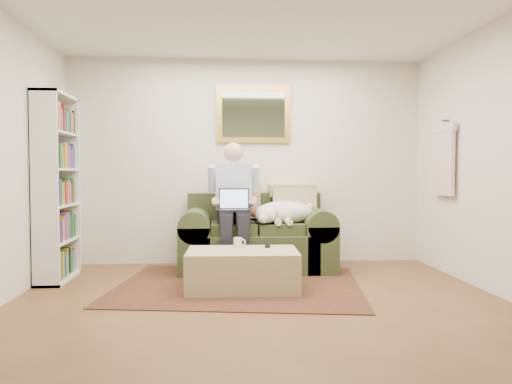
{
  "coord_description": "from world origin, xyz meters",
  "views": [
    {
      "loc": [
        -0.36,
        -3.9,
        1.17
      ],
      "look_at": [
        0.04,
        1.48,
        0.95
      ],
      "focal_mm": 35.0,
      "sensor_mm": 36.0,
      "label": 1
    }
  ],
  "objects": [
    {
      "name": "seated_man",
      "position": [
        -0.19,
        1.85,
        0.76
      ],
      "size": [
        0.59,
        0.85,
        1.52
      ],
      "primitive_type": null,
      "color": "#8CA2D8",
      "rests_on": "sofa"
    },
    {
      "name": "sofa",
      "position": [
        0.09,
        2.01,
        0.31
      ],
      "size": [
        1.8,
        0.92,
        1.08
      ],
      "color": "#3A4524",
      "rests_on": "room_shell"
    },
    {
      "name": "tv_remote",
      "position": [
        0.14,
        1.18,
        0.41
      ],
      "size": [
        0.07,
        0.16,
        0.02
      ],
      "primitive_type": "cube",
      "rotation": [
        0.0,
        0.0,
        -0.14
      ],
      "color": "black",
      "rests_on": "ottoman"
    },
    {
      "name": "wall_mirror",
      "position": [
        0.09,
        2.47,
        1.9
      ],
      "size": [
        0.94,
        0.04,
        0.72
      ],
      "color": "gold",
      "rests_on": "room_shell"
    },
    {
      "name": "ottoman",
      "position": [
        -0.13,
        0.99,
        0.2
      ],
      "size": [
        1.11,
        0.73,
        0.4
      ],
      "primitive_type": "cube",
      "rotation": [
        0.0,
        0.0,
        -0.04
      ],
      "color": "tan",
      "rests_on": "room_shell"
    },
    {
      "name": "laptop",
      "position": [
        -0.19,
        1.78,
        0.79
      ],
      "size": [
        0.35,
        0.28,
        0.25
      ],
      "color": "black",
      "rests_on": "seated_man"
    },
    {
      "name": "bookshelf",
      "position": [
        -2.1,
        1.6,
        1.0
      ],
      "size": [
        0.28,
        0.8,
        2.0
      ],
      "primitive_type": null,
      "color": "white",
      "rests_on": "room_shell"
    },
    {
      "name": "room_shell",
      "position": [
        0.0,
        0.35,
        1.3
      ],
      "size": [
        4.51,
        5.0,
        2.61
      ],
      "color": "brown",
      "rests_on": "ground"
    },
    {
      "name": "rug",
      "position": [
        -0.16,
        1.17,
        0.01
      ],
      "size": [
        2.71,
        2.3,
        0.01
      ],
      "primitive_type": "cube",
      "rotation": [
        0.0,
        0.0,
        -0.15
      ],
      "color": "#322014",
      "rests_on": "room_shell"
    },
    {
      "name": "coffee_mug",
      "position": [
        -0.17,
        1.18,
        0.45
      ],
      "size": [
        0.08,
        0.08,
        0.1
      ],
      "primitive_type": "cylinder",
      "color": "white",
      "rests_on": "ottoman"
    },
    {
      "name": "hanging_shirt",
      "position": [
        2.19,
        1.6,
        1.35
      ],
      "size": [
        0.06,
        0.52,
        0.9
      ],
      "primitive_type": null,
      "color": "#F2C8C9",
      "rests_on": "room_shell"
    },
    {
      "name": "sleeping_dog",
      "position": [
        0.41,
        1.92,
        0.69
      ],
      "size": [
        0.74,
        0.47,
        0.28
      ],
      "primitive_type": null,
      "color": "white",
      "rests_on": "sofa"
    }
  ]
}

